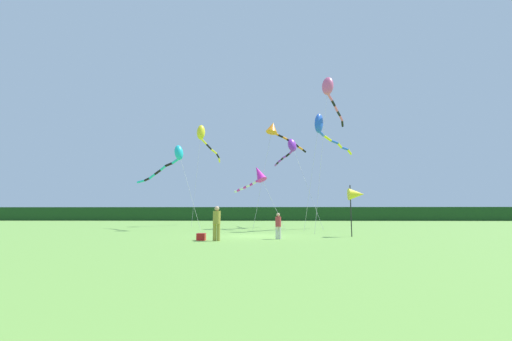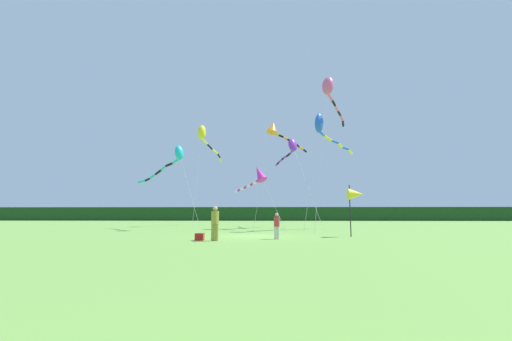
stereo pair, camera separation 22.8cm
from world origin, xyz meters
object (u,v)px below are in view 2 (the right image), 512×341
(cooler_box, at_px, (200,237))
(kite_rainbow, at_px, (330,91))
(kite_blue, at_px, (323,127))
(banner_flag_pole, at_px, (355,195))
(kite_yellow, at_px, (204,136))
(kite_magenta, at_px, (258,175))
(kite_cyan, at_px, (173,159))
(kite_purple, at_px, (291,148))
(kite_orange, at_px, (276,130))
(person_child, at_px, (277,225))
(person_adult, at_px, (215,221))

(cooler_box, relative_size, kite_rainbow, 0.03)
(kite_blue, bearing_deg, banner_flag_pole, -86.82)
(banner_flag_pole, height_order, kite_yellow, kite_yellow)
(banner_flag_pole, relative_size, kite_yellow, 0.27)
(kite_rainbow, bearing_deg, banner_flag_pole, -90.55)
(banner_flag_pole, height_order, kite_magenta, kite_magenta)
(banner_flag_pole, relative_size, kite_cyan, 0.41)
(kite_purple, bearing_deg, kite_orange, -132.71)
(kite_magenta, relative_size, kite_purple, 0.65)
(kite_blue, bearing_deg, kite_purple, 119.48)
(person_child, bearing_deg, cooler_box, -166.87)
(cooler_box, bearing_deg, person_child, 13.13)
(person_adult, bearing_deg, cooler_box, 160.69)
(banner_flag_pole, bearing_deg, kite_rainbow, 89.45)
(kite_purple, bearing_deg, banner_flag_pole, -76.95)
(kite_purple, distance_m, kite_rainbow, 7.08)
(banner_flag_pole, xyz_separation_m, kite_orange, (-4.35, 10.79, 6.67))
(kite_cyan, bearing_deg, person_adult, -63.33)
(kite_yellow, distance_m, kite_cyan, 9.49)
(kite_orange, bearing_deg, kite_rainbow, -39.19)
(kite_blue, distance_m, kite_rainbow, 3.06)
(kite_orange, relative_size, kite_purple, 1.14)
(cooler_box, distance_m, kite_purple, 17.93)
(person_child, bearing_deg, kite_orange, 88.74)
(kite_blue, xyz_separation_m, kite_cyan, (-12.65, -0.49, -2.73))
(person_child, xyz_separation_m, kite_yellow, (-7.62, 18.16, 9.18))
(person_adult, relative_size, kite_blue, 0.17)
(kite_rainbow, bearing_deg, kite_magenta, 162.18)
(person_adult, height_order, person_child, person_adult)
(kite_yellow, distance_m, kite_blue, 14.34)
(person_child, relative_size, kite_magenta, 0.24)
(cooler_box, distance_m, kite_cyan, 12.82)
(kite_magenta, bearing_deg, cooler_box, -101.77)
(banner_flag_pole, height_order, kite_orange, kite_orange)
(cooler_box, bearing_deg, banner_flag_pole, 18.87)
(person_child, height_order, kite_blue, kite_blue)
(kite_yellow, bearing_deg, kite_purple, -21.90)
(kite_blue, relative_size, kite_purple, 1.13)
(person_adult, distance_m, kite_cyan, 13.05)
(kite_rainbow, bearing_deg, kite_blue, 119.46)
(kite_orange, distance_m, kite_rainbow, 6.18)
(kite_cyan, bearing_deg, kite_orange, 19.92)
(person_child, distance_m, kite_rainbow, 14.89)
(kite_cyan, bearing_deg, kite_blue, 2.21)
(kite_blue, bearing_deg, kite_rainbow, -60.54)
(kite_yellow, relative_size, kite_orange, 1.12)
(kite_blue, relative_size, kite_cyan, 1.36)
(kite_blue, relative_size, kite_orange, 0.99)
(kite_blue, xyz_separation_m, kite_purple, (-2.42, 4.28, -0.92))
(kite_blue, distance_m, kite_cyan, 12.95)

